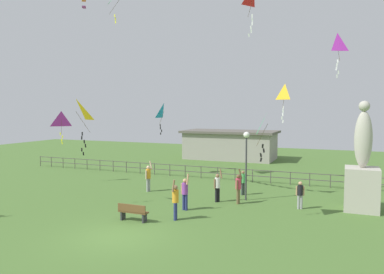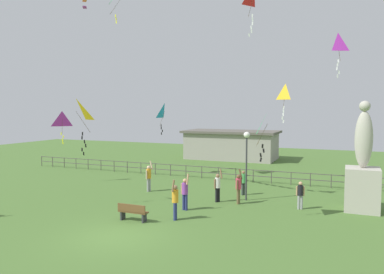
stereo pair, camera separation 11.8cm
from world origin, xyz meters
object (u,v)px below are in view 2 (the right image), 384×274
(lamppost, at_px, (247,150))
(kite_0, at_px, (165,112))
(statue_monument, at_px, (362,177))
(kite_2, at_px, (77,114))
(kite_4, at_px, (267,125))
(person_7, at_px, (218,185))
(kite_7, at_px, (285,94))
(person_1, at_px, (243,181))
(kite_8, at_px, (62,120))
(person_6, at_px, (300,193))
(person_3, at_px, (185,192))
(park_bench, at_px, (133,212))
(person_4, at_px, (149,176))
(person_5, at_px, (238,187))
(kite_5, at_px, (338,45))
(person_0, at_px, (175,199))

(lamppost, height_order, kite_0, kite_0)
(statue_monument, distance_m, kite_2, 15.65)
(kite_4, bearing_deg, person_7, 142.55)
(statue_monument, distance_m, kite_0, 15.84)
(kite_0, height_order, kite_7, kite_7)
(statue_monument, relative_size, person_1, 3.80)
(kite_2, relative_size, kite_8, 1.26)
(person_6, relative_size, kite_0, 0.59)
(person_3, distance_m, person_7, 2.58)
(park_bench, xyz_separation_m, person_1, (3.47, 7.49, 0.42))
(person_4, height_order, person_7, person_4)
(person_6, height_order, person_7, person_7)
(person_5, bearing_deg, kite_2, -151.74)
(person_4, bearing_deg, person_1, 12.97)
(kite_4, bearing_deg, person_3, 177.30)
(park_bench, relative_size, person_3, 0.75)
(person_1, distance_m, kite_7, 6.09)
(lamppost, height_order, kite_8, kite_8)
(person_7, xyz_separation_m, kite_5, (6.21, 3.65, 8.25))
(lamppost, height_order, person_1, lamppost)
(person_0, relative_size, person_7, 1.04)
(statue_monument, xyz_separation_m, kite_5, (-1.49, 2.46, 7.38))
(lamppost, distance_m, person_7, 2.69)
(person_5, relative_size, kite_0, 0.78)
(kite_7, bearing_deg, kite_2, -141.66)
(person_5, bearing_deg, kite_7, 60.97)
(statue_monument, bearing_deg, person_4, -178.87)
(kite_5, bearing_deg, lamppost, -151.39)
(person_7, xyz_separation_m, kite_7, (3.21, 3.61, 5.40))
(kite_7, bearing_deg, person_5, -119.03)
(kite_5, relative_size, kite_7, 1.07)
(statue_monument, bearing_deg, person_3, -157.89)
(person_0, distance_m, person_1, 6.71)
(statue_monument, relative_size, person_5, 2.94)
(kite_2, distance_m, kite_4, 10.13)
(person_6, height_order, kite_2, kite_2)
(person_1, bearing_deg, kite_8, -173.27)
(person_1, bearing_deg, lamppost, -67.85)
(person_4, bearing_deg, kite_2, -106.64)
(person_1, height_order, kite_7, kite_7)
(person_7, xyz_separation_m, kite_4, (3.35, -2.57, 3.66))
(person_0, distance_m, kite_7, 10.25)
(person_5, distance_m, kite_0, 11.20)
(person_1, height_order, person_3, person_3)
(kite_0, bearing_deg, lamppost, -34.13)
(statue_monument, height_order, person_5, statue_monument)
(person_6, height_order, kite_8, kite_8)
(person_7, height_order, kite_7, kite_7)
(person_6, bearing_deg, person_0, -140.92)
(park_bench, bearing_deg, kite_8, 147.99)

